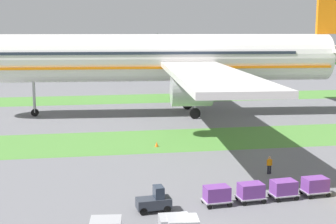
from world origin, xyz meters
The scene contains 11 objects.
grass_strip_near centered at (0.00, 28.73, 0.00)m, with size 320.00×12.41×0.01m, color #4C8438.
grass_strip_far centered at (0.00, 65.55, 0.00)m, with size 320.00×12.41×0.01m, color #4C8438.
airliner centered at (6.77, 47.02, 9.19)m, with size 64.19×79.38×25.61m.
baggage_tug centered at (-2.55, 5.40, 0.81)m, with size 2.71×1.53×1.97m.
cargo_dolly_lead centered at (2.46, 5.86, 0.92)m, with size 2.33×1.69×1.55m.
cargo_dolly_second centered at (5.34, 6.12, 0.92)m, with size 2.33×1.69×1.55m.
cargo_dolly_third centered at (8.23, 6.39, 0.92)m, with size 2.33×1.69×1.55m.
cargo_dolly_fourth centered at (11.12, 6.65, 0.92)m, with size 2.33×1.69×1.55m.
ground_crew_marshaller centered at (9.64, 13.09, 0.95)m, with size 0.56×0.36×1.74m.
taxiway_marker_0 centered at (0.59, 25.59, 0.30)m, with size 0.44×0.44×0.60m, color orange.
distant_tree_line centered at (-1.94, 101.68, 6.91)m, with size 172.44×10.20×12.68m.
Camera 1 is at (-7.41, -29.06, 13.71)m, focal length 51.44 mm.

